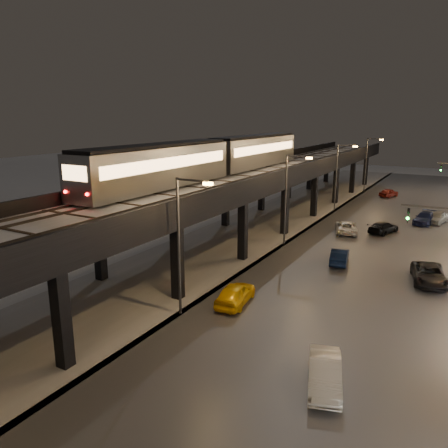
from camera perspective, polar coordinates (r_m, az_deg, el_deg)
The scene contains 21 objects.
ground at distance 21.21m, azimuth -26.58°, elevation -24.28°, with size 220.00×220.00×0.00m, color silver.
road_surface at distance 45.87m, azimuth 19.29°, elevation -2.78°, with size 17.00×120.00×0.06m, color #46474D.
under_viaduct_pavement at distance 49.82m, azimuth 3.90°, elevation -0.70°, with size 11.00×120.00×0.06m, color #9FA1A8.
elevated_viaduct at distance 45.91m, azimuth 2.30°, elevation 5.18°, with size 9.00×100.00×6.30m.
viaduct_trackbed at distance 45.91m, azimuth 2.37°, elevation 6.15°, with size 8.40×100.00×0.32m.
viaduct_parapet_streetside at distance 44.07m, azimuth 7.47°, elevation 6.33°, with size 0.30×100.00×1.10m, color black.
viaduct_parapet_far at distance 48.00m, azimuth -2.26°, elevation 7.06°, with size 0.30×100.00×1.10m, color black.
streetlight_left_1 at distance 27.34m, azimuth -5.49°, elevation -1.80°, with size 2.57×0.28×9.00m.
streetlight_left_2 at distance 42.96m, azimuth 8.40°, elevation 3.92°, with size 2.57×0.28×9.00m.
streetlight_left_3 at distance 59.93m, azimuth 14.73°, elevation 6.44°, with size 2.57×0.28×9.00m.
streetlight_left_4 at distance 77.36m, azimuth 18.26°, elevation 7.81°, with size 2.57×0.28×9.00m.
subway_train at distance 45.84m, azimuth -1.09°, elevation 8.76°, with size 3.10×37.58×3.71m.
car_taxi at distance 30.27m, azimuth 1.49°, elevation -9.17°, with size 1.75×4.36×1.49m, color yellow.
car_near_white at distance 39.53m, azimuth 14.85°, elevation -4.14°, with size 1.39×3.98×1.31m, color #0B1735.
car_mid_silver at distance 49.85m, azimuth 15.64°, elevation -0.43°, with size 2.21×4.79×1.33m, color silver.
car_mid_dark at distance 51.00m, azimuth 20.08°, elevation -0.48°, with size 1.81×4.44×1.29m, color black.
car_far_white at distance 74.22m, azimuth 20.71°, elevation 3.81°, with size 1.57×3.91×1.33m, color maroon.
car_onc_silver at distance 22.43m, azimuth 13.02°, elevation -18.58°, with size 1.49×4.27×1.41m, color silver.
car_onc_dark at distance 37.35m, azimuth 25.20°, elevation -6.05°, with size 2.33×5.04×1.40m, color black.
car_onc_white at distance 57.30m, azimuth 24.74°, elevation 0.65°, with size 1.92×4.71×1.37m, color #12193E.
car_onc_red at distance 58.26m, azimuth 26.09°, elevation 0.73°, with size 1.66×4.13×1.41m, color gray.
Camera 1 is at (14.76, -8.49, 12.65)m, focal length 35.00 mm.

